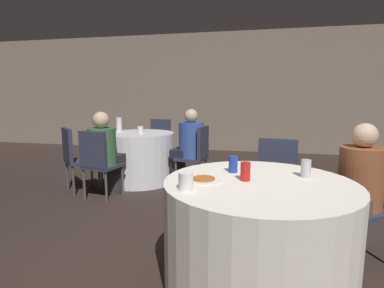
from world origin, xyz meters
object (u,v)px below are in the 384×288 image
(table_far, at_px, (139,157))
(person_floral_shirt, at_px, (353,194))
(person_blue_shirt, at_px, (187,147))
(chair_far_north, at_px, (159,139))
(chair_far_east, at_px, (197,151))
(person_green_jacket, at_px, (106,154))
(pizza_plate_near, at_px, (204,179))
(soda_can_silver, at_px, (306,168))
(chair_far_south, at_px, (98,159))
(bottle_far, at_px, (119,125))
(table_near, at_px, (257,236))
(chair_far_southwest, at_px, (75,154))
(soda_can_blue, at_px, (233,164))
(chair_near_north, at_px, (276,176))
(chair_near_northeast, at_px, (368,195))
(soda_can_red, at_px, (245,172))

(table_far, bearing_deg, person_floral_shirt, -35.86)
(person_blue_shirt, bearing_deg, chair_far_north, 44.38)
(chair_far_east, relative_size, person_green_jacket, 0.79)
(pizza_plate_near, xyz_separation_m, soda_can_silver, (0.67, 0.23, 0.05))
(chair_far_east, xyz_separation_m, soda_can_silver, (1.17, -2.01, 0.29))
(chair_far_east, height_order, chair_far_north, same)
(chair_far_south, distance_m, chair_far_east, 1.37)
(chair_far_south, height_order, person_green_jacket, person_green_jacket)
(table_far, distance_m, chair_far_east, 0.97)
(chair_far_east, relative_size, chair_far_north, 1.00)
(bottle_far, bearing_deg, pizza_plate_near, -53.61)
(chair_far_east, distance_m, person_green_jacket, 1.26)
(table_near, distance_m, chair_far_southwest, 2.94)
(pizza_plate_near, bearing_deg, person_floral_shirt, 27.45)
(chair_far_north, xyz_separation_m, pizza_plate_near, (1.44, -3.33, 0.23))
(person_floral_shirt, distance_m, pizza_plate_near, 1.23)
(table_far, height_order, person_floral_shirt, person_floral_shirt)
(table_far, xyz_separation_m, soda_can_blue, (1.61, -2.12, 0.44))
(chair_near_north, bearing_deg, person_floral_shirt, 145.54)
(person_green_jacket, bearing_deg, chair_far_north, 95.19)
(soda_can_silver, bearing_deg, chair_far_south, 152.02)
(chair_near_northeast, bearing_deg, person_floral_shirt, 90.00)
(soda_can_red, bearing_deg, soda_can_blue, 115.43)
(chair_far_southwest, distance_m, soda_can_red, 2.87)
(person_floral_shirt, relative_size, soda_can_blue, 9.06)
(chair_near_north, xyz_separation_m, chair_far_east, (-1.02, 1.16, 0.00))
(chair_near_north, xyz_separation_m, chair_far_south, (-2.13, 0.36, 0.00))
(person_floral_shirt, bearing_deg, soda_can_red, 86.89)
(chair_far_east, height_order, person_blue_shirt, person_blue_shirt)
(table_far, relative_size, pizza_plate_near, 4.47)
(chair_near_northeast, xyz_separation_m, soda_can_silver, (-0.54, -0.42, 0.29))
(table_far, distance_m, chair_far_south, 0.97)
(table_far, bearing_deg, person_blue_shirt, -8.14)
(chair_far_south, xyz_separation_m, soda_can_silver, (2.27, -1.21, 0.29))
(chair_far_southwest, xyz_separation_m, chair_far_east, (1.59, 0.57, 0.00))
(chair_far_south, bearing_deg, person_green_jacket, 90.00)
(person_floral_shirt, relative_size, person_green_jacket, 0.99)
(table_near, distance_m, chair_near_north, 1.05)
(table_near, distance_m, person_blue_shirt, 2.44)
(person_floral_shirt, bearing_deg, chair_near_northeast, -90.00)
(chair_far_north, bearing_deg, person_green_jacket, 85.68)
(chair_near_north, bearing_deg, chair_far_north, -39.65)
(table_near, distance_m, soda_can_red, 0.45)
(person_green_jacket, bearing_deg, chair_far_south, -90.00)
(chair_far_southwest, relative_size, soda_can_red, 7.29)
(chair_far_east, height_order, pizza_plate_near, chair_far_east)
(table_near, xyz_separation_m, soda_can_blue, (-0.19, 0.20, 0.44))
(chair_far_south, xyz_separation_m, soda_can_red, (1.87, -1.38, 0.29))
(table_far, distance_m, chair_near_northeast, 3.17)
(chair_far_south, xyz_separation_m, person_floral_shirt, (2.68, -0.88, 0.03))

